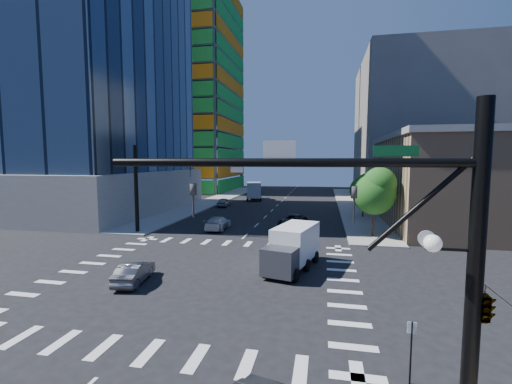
# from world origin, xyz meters

# --- Properties ---
(ground) EXTENTS (160.00, 160.00, 0.00)m
(ground) POSITION_xyz_m (0.00, 0.00, 0.00)
(ground) COLOR black
(ground) RESTS_ON ground
(road_markings) EXTENTS (20.00, 20.00, 0.01)m
(road_markings) POSITION_xyz_m (0.00, 0.00, 0.01)
(road_markings) COLOR silver
(road_markings) RESTS_ON ground
(sidewalk_ne) EXTENTS (5.00, 60.00, 0.15)m
(sidewalk_ne) POSITION_xyz_m (12.50, 40.00, 0.07)
(sidewalk_ne) COLOR gray
(sidewalk_ne) RESTS_ON ground
(sidewalk_nw) EXTENTS (5.00, 60.00, 0.15)m
(sidewalk_nw) POSITION_xyz_m (-12.50, 40.00, 0.07)
(sidewalk_nw) COLOR gray
(sidewalk_nw) RESTS_ON ground
(construction_building) EXTENTS (25.16, 34.50, 70.60)m
(construction_building) POSITION_xyz_m (-27.41, 61.93, 24.61)
(construction_building) COLOR slate
(construction_building) RESTS_ON ground
(commercial_building) EXTENTS (20.50, 22.50, 10.60)m
(commercial_building) POSITION_xyz_m (25.00, 22.00, 5.31)
(commercial_building) COLOR tan
(commercial_building) RESTS_ON ground
(bg_building_ne) EXTENTS (24.00, 30.00, 28.00)m
(bg_building_ne) POSITION_xyz_m (27.00, 55.00, 14.00)
(bg_building_ne) COLOR slate
(bg_building_ne) RESTS_ON ground
(signal_mast_se) EXTENTS (10.51, 2.48, 9.00)m
(signal_mast_se) POSITION_xyz_m (10.60, -11.50, 5.01)
(signal_mast_se) COLOR black
(signal_mast_se) RESTS_ON sidewalk_se
(signal_mast_nw) EXTENTS (10.20, 0.40, 9.00)m
(signal_mast_nw) POSITION_xyz_m (-10.00, 11.50, 5.49)
(signal_mast_nw) COLOR black
(signal_mast_nw) RESTS_ON sidewalk_nw
(tree_south) EXTENTS (4.16, 4.16, 6.82)m
(tree_south) POSITION_xyz_m (12.63, 13.90, 4.69)
(tree_south) COLOR #382316
(tree_south) RESTS_ON sidewalk_ne
(tree_north) EXTENTS (3.54, 3.52, 5.78)m
(tree_north) POSITION_xyz_m (12.93, 25.90, 3.99)
(tree_north) COLOR #382316
(tree_north) RESTS_ON sidewalk_ne
(no_parking_sign) EXTENTS (0.30, 0.06, 2.20)m
(no_parking_sign) POSITION_xyz_m (10.70, -9.00, 1.38)
(no_parking_sign) COLOR black
(no_parking_sign) RESTS_ON ground
(car_nb_far) EXTENTS (3.46, 5.22, 1.33)m
(car_nb_far) POSITION_xyz_m (4.21, 18.27, 0.67)
(car_nb_far) COLOR black
(car_nb_far) RESTS_ON ground
(car_sb_near) EXTENTS (2.20, 5.06, 1.45)m
(car_sb_near) POSITION_xyz_m (-3.69, 14.74, 0.72)
(car_sb_near) COLOR silver
(car_sb_near) RESTS_ON ground
(car_sb_mid) EXTENTS (1.97, 4.28, 1.42)m
(car_sb_mid) POSITION_xyz_m (-8.50, 33.01, 0.71)
(car_sb_mid) COLOR #919498
(car_sb_mid) RESTS_ON ground
(car_sb_cross) EXTENTS (2.01, 4.12, 1.30)m
(car_sb_cross) POSITION_xyz_m (-3.82, -1.96, 0.65)
(car_sb_cross) COLOR #56575C
(car_sb_cross) RESTS_ON ground
(box_truck_near) EXTENTS (3.73, 6.08, 2.97)m
(box_truck_near) POSITION_xyz_m (5.55, 2.44, 1.31)
(box_truck_near) COLOR black
(box_truck_near) RESTS_ON ground
(box_truck_far) EXTENTS (3.99, 6.83, 3.36)m
(box_truck_far) POSITION_xyz_m (-5.57, 43.40, 1.49)
(box_truck_far) COLOR black
(box_truck_far) RESTS_ON ground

